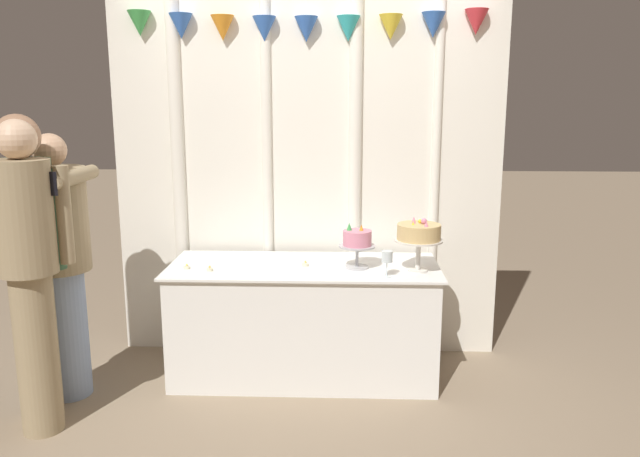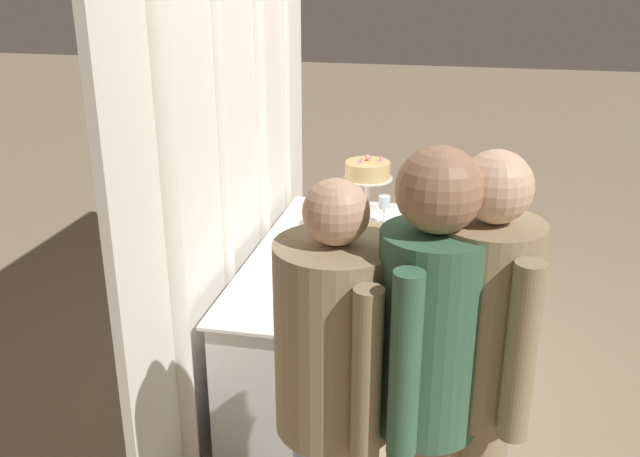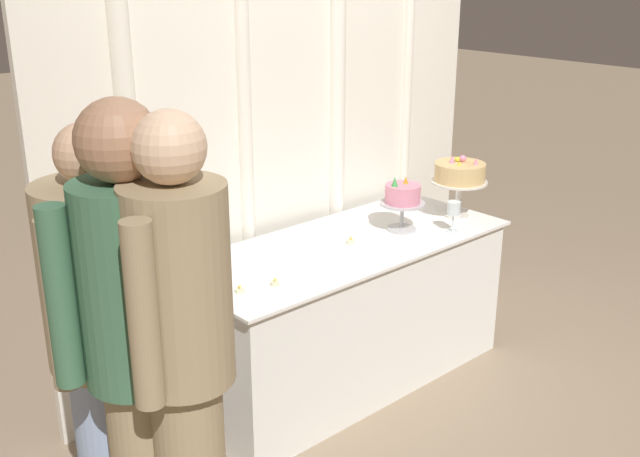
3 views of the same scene
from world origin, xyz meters
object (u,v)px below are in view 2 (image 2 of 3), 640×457
at_px(wine_glass, 384,203).
at_px(guest_man_pink_jacket, 426,395).
at_px(cake_table, 323,318).
at_px(guest_man_dark_suit, 477,393).
at_px(tealight_near_right, 328,251).
at_px(cake_display_nearright, 368,172).
at_px(tealight_near_left, 333,305).
at_px(tealight_far_left, 316,321).
at_px(guest_girl_blue_dress, 337,403).
at_px(cake_display_nearleft, 346,201).

bearing_deg(wine_glass, guest_man_pink_jacket, -169.47).
xyz_separation_m(cake_table, guest_man_dark_suit, (-1.40, -0.76, 0.57)).
bearing_deg(tealight_near_right, cake_table, 118.25).
xyz_separation_m(cake_table, tealight_near_right, (0.01, -0.02, 0.39)).
xyz_separation_m(cake_display_nearright, guest_man_dark_suit, (-2.11, -0.64, -0.04)).
xyz_separation_m(cake_table, guest_man_pink_jacket, (-1.47, -0.61, 0.59)).
bearing_deg(guest_man_pink_jacket, tealight_near_left, 26.89).
bearing_deg(tealight_far_left, guest_man_pink_jacket, -146.13).
distance_m(wine_glass, guest_man_dark_suit, 1.98).
bearing_deg(guest_girl_blue_dress, tealight_far_left, 17.41).
xyz_separation_m(cake_display_nearleft, wine_glass, (0.17, -0.19, -0.06)).
distance_m(tealight_near_left, tealight_near_right, 0.60).
distance_m(guest_girl_blue_dress, guest_man_dark_suit, 0.43).
bearing_deg(cake_table, guest_girl_blue_dress, -166.69).
bearing_deg(tealight_near_left, guest_girl_blue_dress, -168.30).
xyz_separation_m(cake_table, tealight_far_left, (-0.73, -0.12, 0.38)).
relative_size(tealight_near_left, guest_man_pink_jacket, 0.02).
height_order(tealight_far_left, guest_man_dark_suit, guest_man_dark_suit).
xyz_separation_m(tealight_near_right, guest_man_dark_suit, (-1.41, -0.74, 0.18)).
height_order(cake_table, guest_man_pink_jacket, guest_man_pink_jacket).
xyz_separation_m(wine_glass, guest_man_pink_jacket, (-1.98, -0.37, 0.09)).
distance_m(tealight_far_left, tealight_near_left, 0.16).
xyz_separation_m(cake_display_nearright, guest_man_pink_jacket, (-2.18, -0.50, -0.02)).
distance_m(cake_display_nearright, tealight_near_right, 0.74).
distance_m(tealight_near_right, guest_man_pink_jacket, 1.61).
bearing_deg(cake_table, tealight_near_right, -61.75).
xyz_separation_m(cake_display_nearright, guest_girl_blue_dress, (-2.15, -0.22, -0.11)).
height_order(cake_display_nearleft, guest_girl_blue_dress, guest_girl_blue_dress).
bearing_deg(tealight_near_left, guest_man_dark_suit, -143.87).
height_order(cake_display_nearright, tealight_near_left, cake_display_nearright).
relative_size(cake_table, guest_girl_blue_dress, 1.08).
height_order(cake_table, cake_display_nearleft, cake_display_nearleft).
distance_m(cake_display_nearright, tealight_far_left, 1.46).
height_order(tealight_near_right, guest_man_dark_suit, guest_man_dark_suit).
relative_size(cake_table, cake_display_nearright, 5.09).
relative_size(tealight_near_right, guest_man_dark_suit, 0.03).
bearing_deg(tealight_near_left, tealight_near_right, 13.31).
distance_m(guest_man_dark_suit, guest_man_pink_jacket, 0.16).
relative_size(cake_display_nearright, wine_glass, 2.13).
bearing_deg(guest_man_dark_suit, cake_table, 28.63).
relative_size(tealight_far_left, guest_man_pink_jacket, 0.02).
bearing_deg(cake_display_nearleft, tealight_near_right, 174.04).
distance_m(tealight_far_left, guest_man_pink_jacket, 0.91).
xyz_separation_m(tealight_far_left, guest_girl_blue_dress, (-0.71, -0.22, 0.11)).
distance_m(wine_glass, tealight_near_left, 1.09).
bearing_deg(cake_table, tealight_near_left, -164.30).
relative_size(wine_glass, tealight_near_right, 3.63).
height_order(wine_glass, tealight_near_right, wine_glass).
xyz_separation_m(cake_display_nearleft, tealight_far_left, (-1.06, -0.06, -0.16)).
distance_m(cake_table, tealight_far_left, 0.83).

